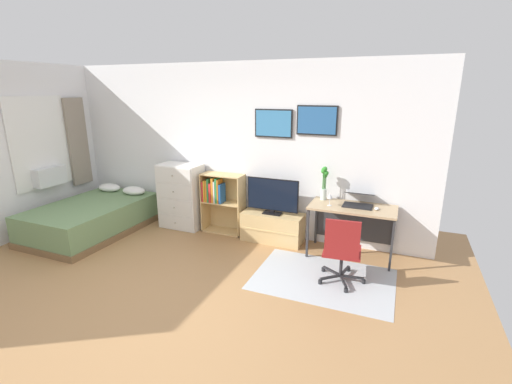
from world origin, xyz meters
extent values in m
plane|color=#A87A4C|center=(0.00, 0.00, 0.00)|extent=(7.20, 7.20, 0.00)
cube|color=white|center=(0.00, 2.43, 1.35)|extent=(6.12, 0.06, 2.70)
cube|color=black|center=(0.66, 2.38, 1.80)|extent=(0.59, 0.02, 0.42)
cube|color=teal|center=(0.66, 2.37, 1.80)|extent=(0.55, 0.01, 0.38)
cube|color=black|center=(1.32, 2.38, 1.86)|extent=(0.59, 0.02, 0.42)
cube|color=#285B93|center=(1.32, 2.37, 1.86)|extent=(0.55, 0.01, 0.38)
cube|color=white|center=(-2.98, 1.30, 1.45)|extent=(0.02, 1.03, 1.48)
cube|color=silver|center=(-2.99, 1.30, 1.45)|extent=(0.01, 0.95, 1.40)
cube|color=gray|center=(-2.94, 1.99, 1.38)|extent=(0.05, 0.40, 1.54)
cube|color=silver|center=(-2.89, 1.30, 0.90)|extent=(0.20, 0.52, 0.30)
cube|color=#B2B7BC|center=(1.74, 1.29, 0.00)|extent=(1.70, 1.20, 0.01)
cube|color=brown|center=(-2.14, 1.36, 0.05)|extent=(1.28, 1.98, 0.10)
cube|color=#6B8C5B|center=(-2.14, 1.36, 0.30)|extent=(1.24, 1.94, 0.39)
ellipsoid|color=white|center=(-2.42, 2.10, 0.55)|extent=(0.44, 0.28, 0.14)
ellipsoid|color=white|center=(-1.86, 2.10, 0.55)|extent=(0.44, 0.28, 0.14)
cube|color=white|center=(-0.90, 2.16, 0.55)|extent=(0.71, 0.42, 1.09)
cube|color=silver|center=(-0.90, 1.94, 0.14)|extent=(0.67, 0.01, 0.25)
sphere|color=#A59E8C|center=(-0.90, 1.93, 0.14)|extent=(0.03, 0.03, 0.03)
cube|color=silver|center=(-0.90, 1.94, 0.41)|extent=(0.67, 0.01, 0.25)
sphere|color=#A59E8C|center=(-0.90, 1.93, 0.41)|extent=(0.03, 0.03, 0.03)
cube|color=silver|center=(-0.90, 1.94, 0.68)|extent=(0.67, 0.01, 0.25)
sphere|color=#A59E8C|center=(-0.90, 1.93, 0.68)|extent=(0.03, 0.03, 0.03)
cube|color=silver|center=(-0.90, 1.94, 0.95)|extent=(0.67, 0.01, 0.25)
sphere|color=#A59E8C|center=(-0.90, 1.93, 0.95)|extent=(0.03, 0.03, 0.03)
cube|color=tan|center=(-0.48, 2.22, 0.49)|extent=(0.02, 0.30, 0.98)
cube|color=tan|center=(0.20, 2.22, 0.49)|extent=(0.02, 0.30, 0.98)
cube|color=tan|center=(-0.14, 2.22, 0.01)|extent=(0.69, 0.30, 0.02)
cube|color=tan|center=(-0.14, 2.22, 0.51)|extent=(0.66, 0.30, 0.02)
cube|color=tan|center=(-0.14, 2.22, 0.97)|extent=(0.66, 0.30, 0.02)
cube|color=tan|center=(-0.14, 2.37, 0.49)|extent=(0.69, 0.01, 0.98)
cube|color=red|center=(-0.44, 2.20, 0.68)|extent=(0.03, 0.24, 0.33)
cube|color=gold|center=(-0.42, 2.19, 0.70)|extent=(0.02, 0.22, 0.35)
cube|color=orange|center=(-0.38, 2.19, 0.70)|extent=(0.04, 0.21, 0.35)
cube|color=#2D8C4C|center=(-0.35, 2.17, 0.71)|extent=(0.02, 0.17, 0.38)
cube|color=red|center=(-0.31, 2.17, 0.68)|extent=(0.04, 0.19, 0.32)
cube|color=orange|center=(-0.27, 2.18, 0.72)|extent=(0.04, 0.21, 0.40)
cube|color=white|center=(-0.23, 2.20, 0.70)|extent=(0.02, 0.23, 0.35)
cube|color=#2D8C4C|center=(-0.20, 2.19, 0.72)|extent=(0.03, 0.21, 0.41)
cube|color=orange|center=(-0.17, 2.17, 0.71)|extent=(0.02, 0.18, 0.39)
cube|color=#1E519E|center=(-0.13, 2.18, 0.68)|extent=(0.03, 0.19, 0.31)
cube|color=tan|center=(0.74, 2.17, 0.23)|extent=(0.95, 0.40, 0.45)
cube|color=tan|center=(0.74, 1.97, 0.23)|extent=(0.95, 0.01, 0.02)
cube|color=black|center=(0.74, 2.15, 0.46)|extent=(0.28, 0.16, 0.02)
cube|color=black|center=(0.74, 2.15, 0.50)|extent=(0.06, 0.04, 0.05)
cube|color=black|center=(0.74, 2.15, 0.76)|extent=(0.81, 0.02, 0.50)
cube|color=black|center=(0.74, 2.14, 0.76)|extent=(0.78, 0.01, 0.47)
cube|color=tan|center=(1.94, 2.08, 0.72)|extent=(1.16, 0.58, 0.03)
cube|color=#2D2D30|center=(1.39, 1.82, 0.35)|extent=(0.03, 0.03, 0.71)
cube|color=#2D2D30|center=(2.49, 1.82, 0.35)|extent=(0.03, 0.03, 0.71)
cube|color=#2D2D30|center=(1.39, 2.34, 0.35)|extent=(0.03, 0.03, 0.71)
cube|color=#2D2D30|center=(2.49, 2.34, 0.35)|extent=(0.03, 0.03, 0.71)
cube|color=#2D2D30|center=(1.94, 2.36, 0.39)|extent=(1.10, 0.02, 0.50)
cylinder|color=#232326|center=(2.22, 1.37, 0.03)|extent=(0.05, 0.05, 0.05)
cube|color=#232326|center=(2.08, 1.35, 0.07)|extent=(0.28, 0.06, 0.02)
cylinder|color=#232326|center=(2.00, 1.61, 0.03)|extent=(0.05, 0.05, 0.05)
cube|color=#232326|center=(1.97, 1.48, 0.07)|extent=(0.09, 0.28, 0.02)
cylinder|color=#232326|center=(1.70, 1.48, 0.03)|extent=(0.05, 0.05, 0.05)
cube|color=#232326|center=(1.82, 1.41, 0.07)|extent=(0.26, 0.17, 0.02)
cylinder|color=#232326|center=(1.73, 1.16, 0.03)|extent=(0.05, 0.05, 0.05)
cube|color=#232326|center=(1.83, 1.25, 0.07)|extent=(0.23, 0.21, 0.02)
cylinder|color=#232326|center=(2.05, 1.08, 0.03)|extent=(0.05, 0.05, 0.05)
cube|color=#232326|center=(1.99, 1.21, 0.07)|extent=(0.14, 0.27, 0.02)
cylinder|color=#232326|center=(1.94, 1.34, 0.23)|extent=(0.04, 0.04, 0.30)
cube|color=maroon|center=(1.94, 1.34, 0.40)|extent=(0.48, 0.48, 0.03)
cube|color=maroon|center=(1.96, 1.14, 0.64)|extent=(0.40, 0.07, 0.45)
cube|color=black|center=(2.00, 2.11, 0.75)|extent=(0.40, 0.27, 0.01)
cube|color=black|center=(2.00, 2.11, 0.75)|extent=(0.37, 0.25, 0.00)
cube|color=black|center=(2.00, 2.28, 0.88)|extent=(0.40, 0.25, 0.08)
cube|color=navy|center=(2.00, 2.28, 0.88)|extent=(0.38, 0.23, 0.06)
ellipsoid|color=silver|center=(2.25, 2.06, 0.76)|extent=(0.06, 0.10, 0.03)
cylinder|color=silver|center=(1.49, 2.25, 0.82)|extent=(0.09, 0.09, 0.16)
cylinder|color=#3D8438|center=(1.52, 2.24, 0.96)|extent=(0.01, 0.01, 0.35)
sphere|color=#308B2C|center=(1.52, 2.24, 1.14)|extent=(0.07, 0.07, 0.07)
cylinder|color=#3D8438|center=(1.50, 2.27, 0.94)|extent=(0.01, 0.01, 0.31)
sphere|color=#308B2C|center=(1.50, 2.27, 1.09)|extent=(0.07, 0.07, 0.07)
cylinder|color=#3D8438|center=(1.48, 2.26, 0.98)|extent=(0.01, 0.01, 0.39)
sphere|color=#308B2C|center=(1.48, 2.26, 1.18)|extent=(0.07, 0.07, 0.07)
cylinder|color=#3D8438|center=(1.48, 2.24, 0.98)|extent=(0.01, 0.01, 0.37)
sphere|color=#308B2C|center=(1.48, 2.24, 1.16)|extent=(0.07, 0.07, 0.07)
cylinder|color=#3D8438|center=(1.50, 2.23, 0.99)|extent=(0.01, 0.01, 0.41)
sphere|color=#308B2C|center=(1.50, 2.23, 1.20)|extent=(0.07, 0.07, 0.07)
cylinder|color=silver|center=(1.63, 1.99, 0.74)|extent=(0.06, 0.06, 0.01)
cylinder|color=silver|center=(1.63, 1.99, 0.80)|extent=(0.01, 0.01, 0.10)
cone|color=silver|center=(1.63, 1.99, 0.88)|extent=(0.07, 0.07, 0.07)
camera|label=1|loc=(2.48, -2.74, 2.28)|focal=25.12mm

